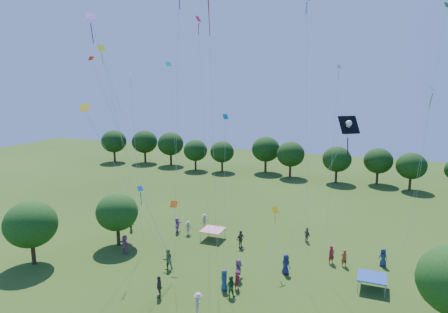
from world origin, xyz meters
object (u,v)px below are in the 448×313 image
tent_red_stripe (213,230)px  tent_blue (372,277)px  red_high_kite (210,41)px  near_tree_north (117,212)px  pirate_kite (347,128)px  near_tree_west (31,224)px

tent_red_stripe → tent_blue: same height
tent_red_stripe → red_high_kite: (3.92, -9.41, 18.31)m
near_tree_north → tent_red_stripe: (8.33, 5.03, -2.52)m
red_high_kite → pirate_kite: bearing=-4.3°
near_tree_north → tent_red_stripe: near_tree_north is taller
tent_red_stripe → red_high_kite: 20.96m
near_tree_west → tent_red_stripe: bearing=41.4°
tent_red_stripe → pirate_kite: 21.24m
red_high_kite → near_tree_west: bearing=-173.1°
near_tree_west → near_tree_north: (4.63, 6.41, -0.26)m
tent_blue → red_high_kite: size_ratio=0.10×
tent_blue → tent_red_stripe: bearing=163.0°
near_tree_west → near_tree_north: near_tree_west is taller
pirate_kite → near_tree_north: bearing=167.0°
near_tree_west → tent_red_stripe: 17.51m
near_tree_west → pirate_kite: 28.53m
tent_red_stripe → tent_blue: size_ratio=1.00×
tent_blue → pirate_kite: (-2.16, -5.28, 12.49)m
tent_blue → near_tree_west: bearing=-167.3°
pirate_kite → tent_blue: bearing=67.7°
near_tree_north → pirate_kite: size_ratio=0.42×
near_tree_north → red_high_kite: red_high_kite is taller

